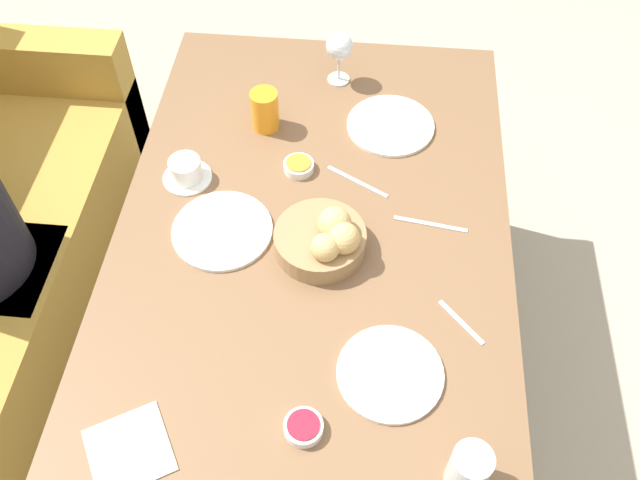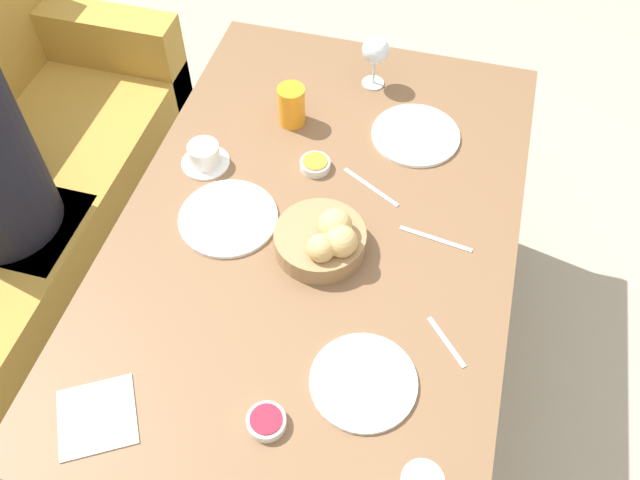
# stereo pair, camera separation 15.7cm
# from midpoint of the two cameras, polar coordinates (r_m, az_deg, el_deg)

# --- Properties ---
(ground_plane) EXTENTS (10.00, 10.00, 0.00)m
(ground_plane) POSITION_cam_midpoint_polar(r_m,az_deg,el_deg) (2.25, 1.81, -10.75)
(ground_plane) COLOR #A89E89
(dining_table) EXTENTS (1.46, 0.95, 0.74)m
(dining_table) POSITION_cam_midpoint_polar(r_m,az_deg,el_deg) (1.70, 2.36, -0.98)
(dining_table) COLOR brown
(dining_table) RESTS_ON ground_plane
(bread_basket) EXTENTS (0.21, 0.21, 0.12)m
(bread_basket) POSITION_cam_midpoint_polar(r_m,az_deg,el_deg) (1.55, 3.25, -0.13)
(bread_basket) COLOR #99754C
(bread_basket) RESTS_ON dining_table
(plate_near_left) EXTENTS (0.22, 0.22, 0.01)m
(plate_near_left) POSITION_cam_midpoint_polar(r_m,az_deg,el_deg) (1.42, 6.91, -12.02)
(plate_near_left) COLOR white
(plate_near_left) RESTS_ON dining_table
(plate_near_right) EXTENTS (0.24, 0.24, 0.01)m
(plate_near_right) POSITION_cam_midpoint_polar(r_m,az_deg,el_deg) (1.86, 10.48, 8.55)
(plate_near_right) COLOR white
(plate_near_right) RESTS_ON dining_table
(plate_far_center) EXTENTS (0.24, 0.24, 0.01)m
(plate_far_center) POSITION_cam_midpoint_polar(r_m,az_deg,el_deg) (1.65, -5.06, 1.69)
(plate_far_center) COLOR white
(plate_far_center) RESTS_ON dining_table
(juice_glass) EXTENTS (0.07, 0.07, 0.11)m
(juice_glass) POSITION_cam_midpoint_polar(r_m,az_deg,el_deg) (1.84, 0.06, 11.13)
(juice_glass) COLOR orange
(juice_glass) RESTS_ON dining_table
(wine_glass) EXTENTS (0.08, 0.08, 0.16)m
(wine_glass) POSITION_cam_midpoint_polar(r_m,az_deg,el_deg) (1.94, 7.09, 15.35)
(wine_glass) COLOR silver
(wine_glass) RESTS_ON dining_table
(coffee_cup) EXTENTS (0.13, 0.13, 0.06)m
(coffee_cup) POSITION_cam_midpoint_polar(r_m,az_deg,el_deg) (1.76, -7.20, 6.90)
(coffee_cup) COLOR white
(coffee_cup) RESTS_ON dining_table
(jam_bowl_berry) EXTENTS (0.08, 0.08, 0.03)m
(jam_bowl_berry) POSITION_cam_midpoint_polar(r_m,az_deg,el_deg) (1.37, -1.17, -15.29)
(jam_bowl_berry) COLOR white
(jam_bowl_berry) RESTS_ON dining_table
(jam_bowl_honey) EXTENTS (0.08, 0.08, 0.03)m
(jam_bowl_honey) POSITION_cam_midpoint_polar(r_m,az_deg,el_deg) (1.75, 2.16, 6.23)
(jam_bowl_honey) COLOR white
(jam_bowl_honey) RESTS_ON dining_table
(fork_silver) EXTENTS (0.04, 0.18, 0.00)m
(fork_silver) POSITION_cam_midpoint_polar(r_m,az_deg,el_deg) (1.64, 12.43, -0.09)
(fork_silver) COLOR #B7B7BC
(fork_silver) RESTS_ON dining_table
(knife_silver) EXTENTS (0.10, 0.16, 0.00)m
(knife_silver) POSITION_cam_midpoint_polar(r_m,az_deg,el_deg) (1.72, 6.91, 4.29)
(knife_silver) COLOR #B7B7BC
(knife_silver) RESTS_ON dining_table
(spoon_coffee) EXTENTS (0.11, 0.10, 0.00)m
(spoon_coffee) POSITION_cam_midpoint_polar(r_m,az_deg,el_deg) (1.50, 13.60, -8.55)
(spoon_coffee) COLOR #B7B7BC
(spoon_coffee) RESTS_ON dining_table
(napkin) EXTENTS (0.21, 0.21, 0.00)m
(napkin) POSITION_cam_midpoint_polar(r_m,az_deg,el_deg) (1.43, -15.25, -14.41)
(napkin) COLOR silver
(napkin) RESTS_ON dining_table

